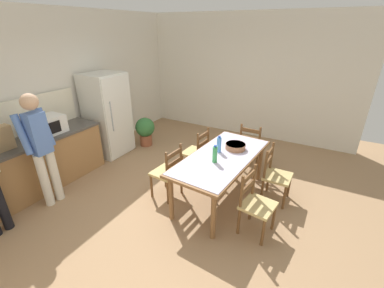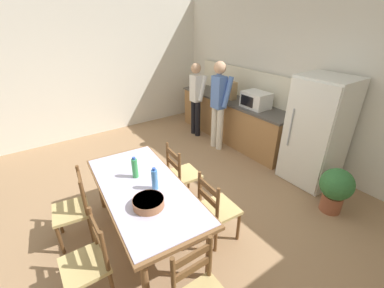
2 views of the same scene
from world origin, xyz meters
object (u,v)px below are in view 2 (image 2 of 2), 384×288
refrigerator (317,132)px  chair_side_near_left (74,209)px  microwave (256,100)px  serving_bowl (148,202)px  chair_side_near_right (88,263)px  dining_table (144,193)px  bottle_near_centre (135,168)px  person_at_sink (196,96)px  person_at_counter (219,102)px  chair_side_far_left (182,174)px  potted_plant (336,188)px  paper_bag (231,90)px  chair_side_far_right (217,209)px  bottle_off_centre (155,179)px

refrigerator → chair_side_near_left: refrigerator is taller
microwave → serving_bowl: size_ratio=1.56×
refrigerator → chair_side_near_right: refrigerator is taller
dining_table → bottle_near_centre: 0.32m
bottle_near_centre → person_at_sink: (-1.93, 2.28, 0.02)m
bottle_near_centre → chair_side_near_right: 1.09m
person_at_sink → person_at_counter: size_ratio=0.92×
bottle_near_centre → chair_side_far_left: size_ratio=0.30×
serving_bowl → chair_side_near_left: (-0.81, -0.61, -0.37)m
chair_side_near_left → refrigerator: bearing=84.1°
microwave → serving_bowl: (1.25, -2.89, -0.24)m
refrigerator → person_at_counter: size_ratio=0.99×
chair_side_near_left → person_at_sink: (-1.69, 3.00, 0.46)m
chair_side_near_right → potted_plant: (0.67, 3.11, -0.06)m
paper_bag → person_at_sink: size_ratio=0.22×
refrigerator → serving_bowl: refrigerator is taller
microwave → potted_plant: (1.96, -0.45, -0.67)m
microwave → dining_table: microwave is taller
microwave → chair_side_near_right: 3.84m
bottle_near_centre → person_at_counter: bearing=117.0°
chair_side_far_right → potted_plant: size_ratio=1.36×
serving_bowl → chair_side_near_right: 0.77m
microwave → chair_side_far_right: microwave is taller
bottle_off_centre → serving_bowl: bearing=-40.7°
dining_table → person_at_sink: person_at_sink is taller
chair_side_far_left → person_at_counter: bearing=-51.8°
bottle_near_centre → serving_bowl: bottle_near_centre is taller
paper_bag → bottle_near_centre: 3.11m
dining_table → person_at_counter: size_ratio=1.13×
person_at_sink → potted_plant: person_at_sink is taller
paper_bag → potted_plant: size_ratio=0.54×
dining_table → bottle_near_centre: size_ratio=7.31×
microwave → chair_side_near_left: bearing=-82.9°
refrigerator → chair_side_near_left: (-0.87, -3.48, -0.42)m
person_at_sink → bottle_near_centre: bearing=-139.8°
bottle_off_centre → chair_side_near_left: bottle_off_centre is taller
paper_bag → chair_side_near_right: (1.99, -3.55, -0.64)m
person_at_sink → person_at_counter: bearing=-91.4°
bottle_off_centre → chair_side_near_right: (0.27, -0.86, -0.44)m
refrigerator → bottle_near_centre: size_ratio=6.41×
refrigerator → potted_plant: (0.66, -0.43, -0.48)m
paper_bag → chair_side_far_right: bearing=-44.9°
chair_side_far_left → chair_side_near_right: size_ratio=1.00×
bottle_near_centre → serving_bowl: 0.58m
refrigerator → bottle_off_centre: 2.69m
refrigerator → potted_plant: 0.92m
potted_plant → chair_side_far_right: bearing=-108.7°
chair_side_far_left → serving_bowl: bearing=133.9°
chair_side_near_right → refrigerator: bearing=90.6°
chair_side_near_left → chair_side_far_right: 1.70m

